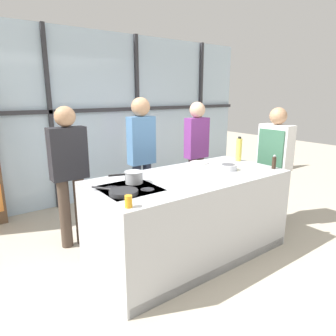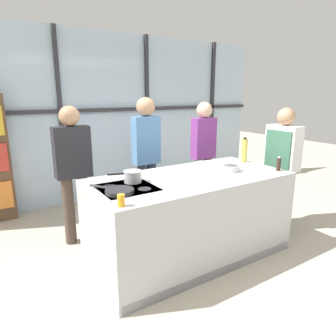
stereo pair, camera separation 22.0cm
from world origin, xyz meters
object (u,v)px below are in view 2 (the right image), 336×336
chef (281,162)px  spectator_center_left (146,151)px  frying_pan (119,191)px  pepper_grinder (279,164)px  mixing_bowl (231,168)px  juice_glass_near (121,200)px  oil_bottle (244,150)px  spectator_far_left (73,167)px  spectator_center_right (203,148)px  saucepan (132,176)px  white_plate (203,163)px

chef → spectator_center_left: 1.83m
frying_pan → pepper_grinder: bearing=-6.9°
mixing_bowl → pepper_grinder: 0.56m
spectator_center_left → juice_glass_near: bearing=55.2°
frying_pan → oil_bottle: bearing=9.2°
chef → spectator_center_left: spectator_center_left is taller
spectator_center_left → mixing_bowl: spectator_center_left is taller
spectator_far_left → pepper_grinder: bearing=145.7°
spectator_center_right → mixing_bowl: (-0.46, -1.08, -0.02)m
oil_bottle → pepper_grinder: 0.54m
saucepan → spectator_center_right: bearing=28.7°
spectator_far_left → spectator_center_left: spectator_center_left is taller
chef → white_plate: 1.10m
frying_pan → saucepan: size_ratio=1.27×
spectator_center_left → spectator_center_right: size_ratio=1.04×
mixing_bowl → juice_glass_near: (-1.52, -0.35, 0.01)m
spectator_far_left → pepper_grinder: 2.41m
saucepan → juice_glass_near: saucepan is taller
chef → mixing_bowl: size_ratio=8.13×
spectator_far_left → white_plate: bearing=157.3°
juice_glass_near → mixing_bowl: bearing=13.1°
frying_pan → juice_glass_near: (-0.11, -0.31, 0.03)m
mixing_bowl → juice_glass_near: 1.56m
white_plate → chef: bearing=-21.8°
white_plate → oil_bottle: (0.51, -0.21, 0.15)m
chef → pepper_grinder: chef is taller
mixing_bowl → juice_glass_near: bearing=-166.9°
frying_pan → pepper_grinder: size_ratio=2.51×
white_plate → pepper_grinder: 0.91m
juice_glass_near → spectator_far_left: bearing=89.6°
white_plate → mixing_bowl: 0.47m
spectator_center_right → oil_bottle: 0.83m
chef → pepper_grinder: (-0.50, -0.34, 0.10)m
frying_pan → saucepan: bearing=44.1°
chef → mixing_bowl: 0.98m
saucepan → white_plate: saucepan is taller
chef → white_plate: (-1.02, 0.41, 0.03)m
mixing_bowl → oil_bottle: (0.47, 0.26, 0.12)m
juice_glass_near → spectator_center_left: bearing=55.2°
spectator_center_right → white_plate: (-0.50, -0.62, -0.05)m
chef → juice_glass_near: bearing=99.4°
pepper_grinder → juice_glass_near: (-2.00, -0.08, -0.03)m
chef → saucepan: size_ratio=4.86×
spectator_far_left → white_plate: spectator_far_left is taller
spectator_far_left → saucepan: bearing=111.7°
mixing_bowl → oil_bottle: size_ratio=0.62×
spectator_center_left → saucepan: 1.09m
frying_pan → spectator_center_left: bearing=51.9°
chef → spectator_center_right: size_ratio=0.97×
chef → oil_bottle: chef is taller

